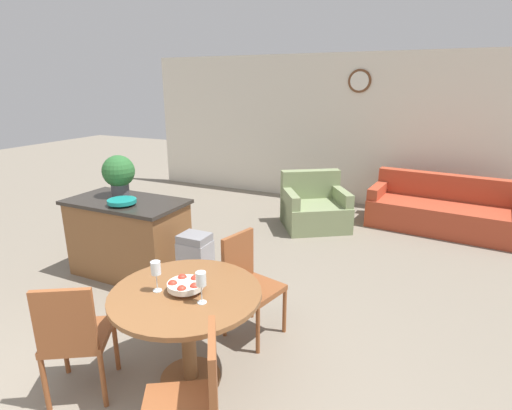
% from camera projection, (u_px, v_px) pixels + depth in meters
% --- Properties ---
extents(wall_back, '(8.00, 0.09, 2.70)m').
position_uv_depth(wall_back, '(342.00, 130.00, 7.34)').
color(wall_back, silver).
rests_on(wall_back, ground_plane).
extents(dining_table, '(1.08, 1.08, 0.76)m').
position_uv_depth(dining_table, '(187.00, 313.00, 2.89)').
color(dining_table, brown).
rests_on(dining_table, ground_plane).
extents(dining_chair_near_left, '(0.58, 0.58, 0.93)m').
position_uv_depth(dining_chair_near_left, '(74.00, 334.00, 2.76)').
color(dining_chair_near_left, brown).
rests_on(dining_chair_near_left, ground_plane).
extents(dining_chair_near_right, '(0.58, 0.58, 0.93)m').
position_uv_depth(dining_chair_near_right, '(193.00, 401.00, 2.18)').
color(dining_chair_near_right, brown).
rests_on(dining_chair_near_right, ground_plane).
extents(dining_chair_far_side, '(0.51, 0.51, 0.93)m').
position_uv_depth(dining_chair_far_side, '(248.00, 280.00, 3.53)').
color(dining_chair_far_side, brown).
rests_on(dining_chair_far_side, ground_plane).
extents(fruit_bowl, '(0.26, 0.26, 0.10)m').
position_uv_depth(fruit_bowl, '(185.00, 285.00, 2.82)').
color(fruit_bowl, silver).
rests_on(fruit_bowl, dining_table).
extents(wine_glass_left, '(0.07, 0.07, 0.23)m').
position_uv_depth(wine_glass_left, '(156.00, 269.00, 2.80)').
color(wine_glass_left, silver).
rests_on(wine_glass_left, dining_table).
extents(wine_glass_right, '(0.07, 0.07, 0.23)m').
position_uv_depth(wine_glass_right, '(201.00, 280.00, 2.64)').
color(wine_glass_right, silver).
rests_on(wine_glass_right, dining_table).
extents(kitchen_island, '(1.36, 0.74, 0.91)m').
position_uv_depth(kitchen_island, '(129.00, 237.00, 4.66)').
color(kitchen_island, brown).
rests_on(kitchen_island, ground_plane).
extents(teal_bowl, '(0.31, 0.31, 0.07)m').
position_uv_depth(teal_bowl, '(122.00, 201.00, 4.33)').
color(teal_bowl, teal).
rests_on(teal_bowl, kitchen_island).
extents(potted_plant, '(0.37, 0.37, 0.48)m').
position_uv_depth(potted_plant, '(119.00, 173.00, 4.63)').
color(potted_plant, '#4C4C51').
rests_on(potted_plant, kitchen_island).
extents(trash_bin, '(0.31, 0.27, 0.69)m').
position_uv_depth(trash_bin, '(196.00, 265.00, 4.22)').
color(trash_bin, '#9E9EA3').
rests_on(trash_bin, ground_plane).
extents(couch, '(2.26, 1.09, 0.81)m').
position_uv_depth(couch, '(444.00, 212.00, 6.14)').
color(couch, '#B24228').
rests_on(couch, ground_plane).
extents(armchair, '(1.26, 1.23, 0.85)m').
position_uv_depth(armchair, '(314.00, 209.00, 6.27)').
color(armchair, gray).
rests_on(armchair, ground_plane).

